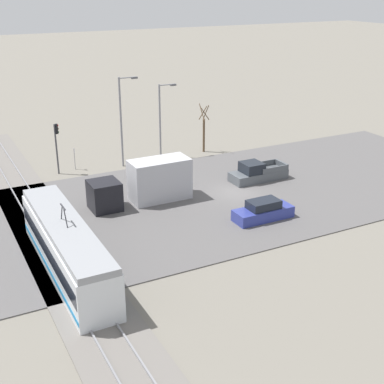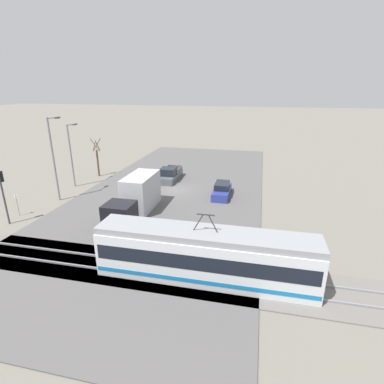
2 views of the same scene
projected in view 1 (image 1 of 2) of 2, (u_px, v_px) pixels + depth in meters
The scene contains 12 objects.
ground_plane at pixel (236, 193), 46.77m from camera, with size 320.00×320.00×0.00m, color slate.
road_surface at pixel (236, 193), 46.75m from camera, with size 20.32×49.74×0.08m.
rail_bed at pixel (45, 231), 39.64m from camera, with size 57.90×4.40×0.22m.
light_rail_tram at pixel (67, 248), 33.52m from camera, with size 13.82×2.61×4.46m.
box_truck at pixel (147, 183), 44.27m from camera, with size 2.45×8.53×3.47m.
pickup_truck at pixel (257, 173), 49.36m from camera, with size 2.08×5.40×1.79m.
sedan_car_0 at pixel (263, 211), 41.29m from camera, with size 1.75×4.76×1.55m.
traffic_light_pole at pixel (57, 142), 50.27m from camera, with size 0.28×0.47×4.89m.
street_tree at pixel (204, 130), 57.18m from camera, with size 1.22×1.01×5.19m.
street_lamp_near_crossing at pixel (162, 115), 54.94m from camera, with size 0.36×1.95×7.60m.
street_lamp_mid_block at pixel (123, 116), 51.77m from camera, with size 0.36×1.95×8.85m.
no_parking_sign at pixel (75, 157), 52.10m from camera, with size 0.32×0.08×2.17m.
Camera 1 is at (-36.80, 23.38, 17.34)m, focal length 50.00 mm.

